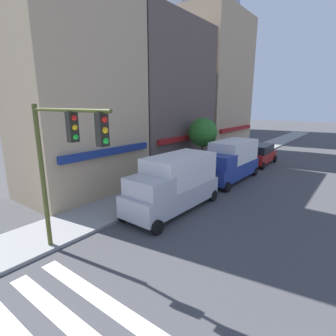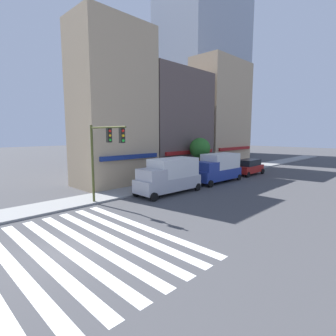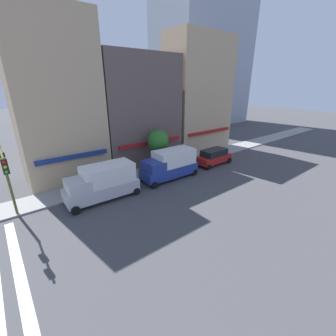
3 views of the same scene
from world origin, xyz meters
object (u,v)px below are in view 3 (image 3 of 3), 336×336
at_px(box_truck_silver, 103,182).
at_px(box_truck_blue, 170,164).
at_px(suv_red, 214,156).
at_px(street_tree, 158,141).
at_px(traffic_signal, 6,170).
at_px(pedestrian_orange_vest, 133,170).
at_px(fire_hydrant, 79,190).

xyz_separation_m(box_truck_silver, box_truck_blue, (7.44, 0.00, 0.00)).
distance_m(box_truck_blue, suv_red, 6.97).
xyz_separation_m(suv_red, street_tree, (-6.46, 2.80, 2.46)).
height_order(traffic_signal, suv_red, traffic_signal).
bearing_deg(box_truck_blue, suv_red, 1.43).
distance_m(box_truck_blue, street_tree, 3.42).
bearing_deg(box_truck_silver, pedestrian_orange_vest, 27.32).
xyz_separation_m(traffic_signal, suv_red, (20.74, -0.13, -3.17)).
height_order(traffic_signal, street_tree, traffic_signal).
distance_m(box_truck_blue, fire_hydrant, 9.19).
bearing_deg(box_truck_blue, fire_hydrant, 170.71).
relative_size(box_truck_silver, box_truck_blue, 1.00).
xyz_separation_m(traffic_signal, street_tree, (14.28, 2.67, -0.72)).
xyz_separation_m(box_truck_silver, street_tree, (7.93, 2.80, 1.90)).
relative_size(box_truck_silver, street_tree, 1.37).
bearing_deg(pedestrian_orange_vest, box_truck_silver, -116.97).
relative_size(suv_red, street_tree, 1.04).
bearing_deg(box_truck_silver, suv_red, 1.66).
bearing_deg(traffic_signal, fire_hydrant, 18.14).
xyz_separation_m(fire_hydrant, street_tree, (9.47, 1.10, 2.87)).
xyz_separation_m(pedestrian_orange_vest, fire_hydrant, (-5.67, -0.28, -0.46)).
bearing_deg(traffic_signal, box_truck_blue, -0.52).
distance_m(suv_red, street_tree, 7.45).
distance_m(box_truck_silver, suv_red, 14.40).
bearing_deg(fire_hydrant, pedestrian_orange_vest, 2.85).
distance_m(suv_red, pedestrian_orange_vest, 10.45).
bearing_deg(fire_hydrant, suv_red, -6.09).
relative_size(fire_hydrant, street_tree, 0.18).
distance_m(traffic_signal, suv_red, 20.98).
height_order(box_truck_blue, street_tree, street_tree).
bearing_deg(traffic_signal, street_tree, 10.61).
distance_m(box_truck_silver, box_truck_blue, 7.44).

